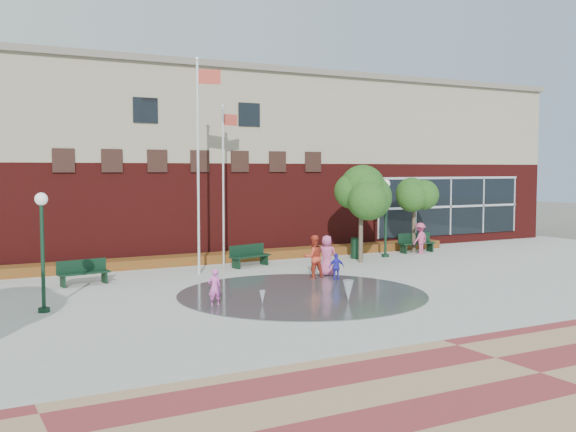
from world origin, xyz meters
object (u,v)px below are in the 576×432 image
trash_can (357,248)px  child_splash (215,288)px  bench_left (84,277)px  flagpole_left (199,155)px  flagpole_right (224,176)px

trash_can → child_splash: child_splash is taller
bench_left → trash_can: (12.86, 1.32, 0.21)m
flagpole_left → trash_can: flagpole_left is taller
trash_can → child_splash: (-10.08, -7.03, 0.07)m
flagpole_right → bench_left: 7.86m
flagpole_left → bench_left: 6.44m
flagpole_left → flagpole_right: (1.94, 2.10, -0.87)m
flagpole_right → flagpole_left: bearing=-148.0°
bench_left → trash_can: bearing=-3.0°
bench_left → child_splash: (2.78, -5.71, 0.28)m
child_splash → bench_left: bearing=-63.3°
flagpole_left → bench_left: flagpole_left is taller
flagpole_left → bench_left: (-4.61, -0.28, -4.50)m
bench_left → flagpole_left: bearing=-5.4°
flagpole_left → child_splash: (-1.83, -5.99, -4.21)m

